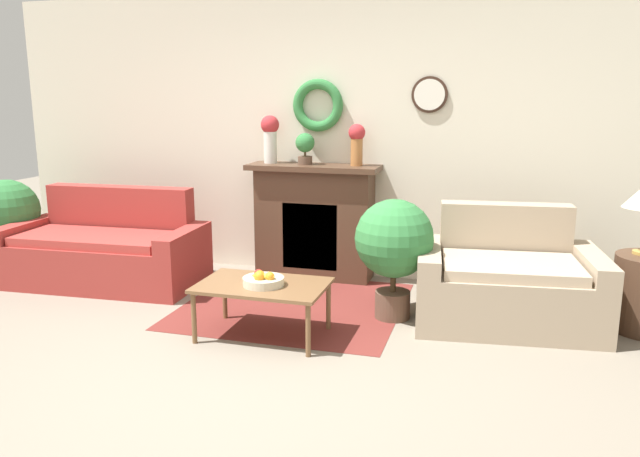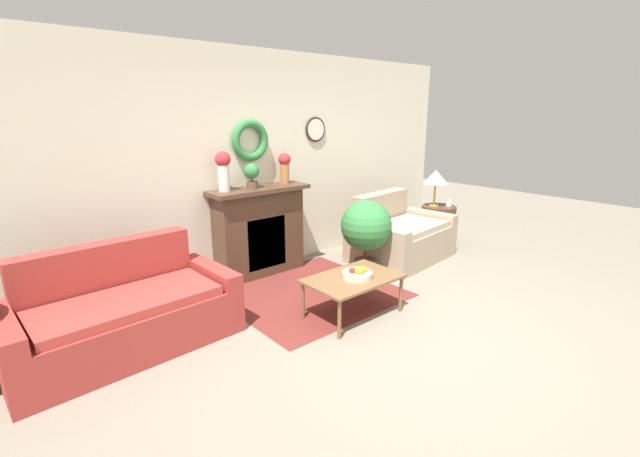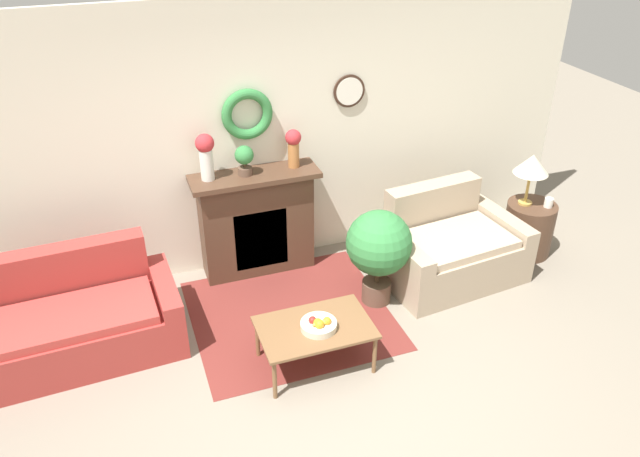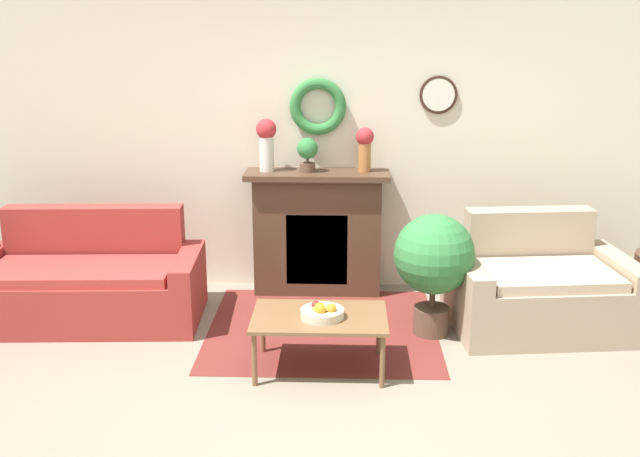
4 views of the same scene
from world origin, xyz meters
The scene contains 13 objects.
ground_plane centered at (0.00, 0.00, 0.00)m, with size 16.00×16.00×0.00m, color gray.
floor_rug centered at (-0.06, 1.41, 0.00)m, with size 1.80×1.70×0.01m.
wall_back centered at (0.00, 2.48, 1.36)m, with size 6.80×0.16×2.70m.
fireplace centered at (-0.13, 2.27, 0.55)m, with size 1.25×0.41×1.10m.
couch_left centered at (-1.97, 1.56, 0.30)m, with size 1.86×0.97×0.87m.
loveseat_right centered at (1.66, 1.53, 0.31)m, with size 1.47×1.10×0.88m.
coffee_table centered at (-0.06, 0.70, 0.37)m, with size 0.93×0.60×0.40m.
fruit_bowl centered at (-0.04, 0.66, 0.44)m, with size 0.30×0.30×0.12m.
vase_on_mantel_left centered at (-0.57, 2.28, 1.36)m, with size 0.18×0.18×0.45m.
vase_on_mantel_right centered at (0.27, 2.28, 1.32)m, with size 0.16×0.16×0.38m.
potted_plant_on_mantel centered at (-0.22, 2.26, 1.27)m, with size 0.18×0.18×0.29m.
potted_plant_floor_by_couch centered at (-3.10, 1.61, 0.59)m, with size 0.62×0.62×0.93m.
potted_plant_floor_by_loveseat centered at (0.79, 1.35, 0.61)m, with size 0.62×0.62×0.96m.
Camera 1 is at (1.53, -3.35, 1.76)m, focal length 35.00 mm.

